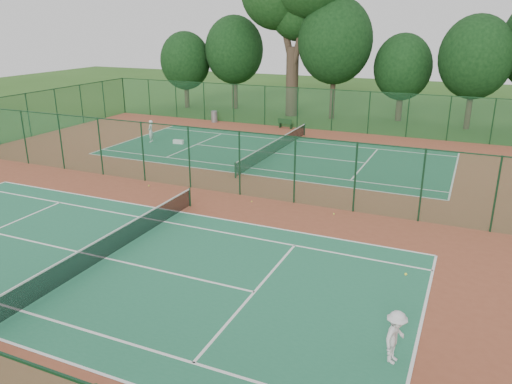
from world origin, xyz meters
TOP-DOWN VIEW (x-y plane):
  - ground at (0.00, 0.00)m, footprint 120.00×120.00m
  - red_pad at (0.00, 0.00)m, footprint 40.00×36.00m
  - court_near at (0.00, -9.00)m, footprint 23.77×10.97m
  - court_far at (0.00, 9.00)m, footprint 23.77×10.97m
  - fence_north at (0.00, 18.00)m, footprint 40.00×0.09m
  - fence_divider at (0.00, 0.00)m, footprint 40.00×0.09m
  - tennis_net_near at (0.00, -9.00)m, footprint 0.10×12.90m
  - tennis_net_far at (0.00, 9.00)m, footprint 0.10×12.90m
  - player_near at (11.38, -10.83)m, footprint 0.80×1.11m
  - player_far at (-10.04, 8.35)m, footprint 0.54×0.69m
  - trash_bin at (-9.38, 17.37)m, footprint 0.58×0.58m
  - bench at (-2.39, 17.34)m, footprint 1.41×0.61m
  - kit_bag at (-7.80, 8.69)m, footprint 0.82×0.37m
  - stray_ball_a at (2.60, -0.80)m, footprint 0.07×0.07m
  - stray_ball_b at (6.95, -0.79)m, footprint 0.07×0.07m
  - stray_ball_c at (-3.79, -0.79)m, footprint 0.07×0.07m
  - evergreen_row at (0.50, 24.25)m, footprint 39.00×5.00m

SIDE VIEW (x-z plane):
  - ground at x=0.00m, z-range 0.00..0.00m
  - evergreen_row at x=0.50m, z-range -6.00..6.00m
  - red_pad at x=0.00m, z-range 0.00..0.01m
  - court_near at x=0.00m, z-range 0.01..0.02m
  - court_far at x=0.00m, z-range 0.01..0.02m
  - stray_ball_a at x=2.60m, z-range 0.01..0.08m
  - stray_ball_b at x=6.95m, z-range 0.01..0.08m
  - stray_ball_c at x=-3.79m, z-range 0.01..0.08m
  - kit_bag at x=-7.80m, z-range 0.01..0.31m
  - bench at x=-2.39m, z-range 0.02..0.87m
  - trash_bin at x=-9.38m, z-range 0.01..1.04m
  - tennis_net_near at x=0.00m, z-range 0.06..1.03m
  - tennis_net_far at x=0.00m, z-range 0.06..1.03m
  - player_near at x=11.38m, z-range 0.02..1.58m
  - player_far at x=-10.04m, z-range 0.02..1.69m
  - fence_north at x=0.00m, z-range 0.01..3.51m
  - fence_divider at x=0.00m, z-range 0.01..3.51m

